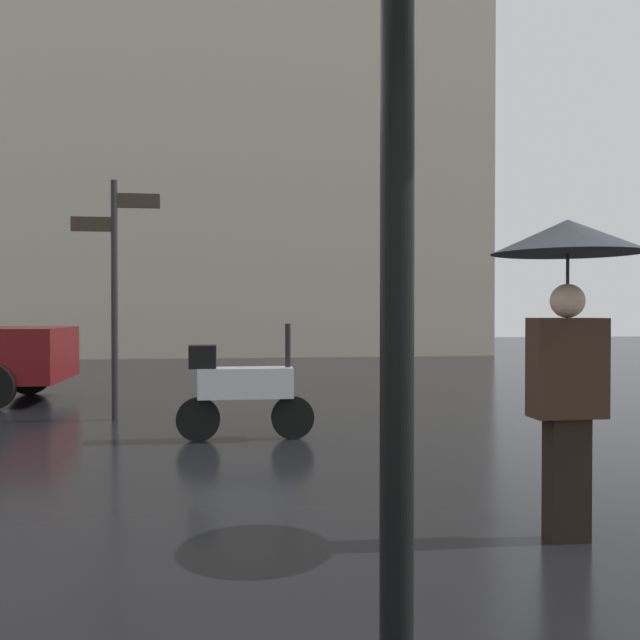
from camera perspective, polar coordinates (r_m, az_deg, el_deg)
The scene contains 4 objects.
pedestrian_with_umbrella at distance 4.27m, azimuth 20.26°, elevation 2.26°, with size 0.90×0.90×1.92m.
parked_scooter at distance 7.19m, azimuth -6.70°, elevation -5.73°, with size 1.46×0.32×1.23m.
street_signpost at distance 8.77m, azimuth -17.02°, elevation 3.67°, with size 1.08×0.08×3.00m.
building_block at distance 21.18m, azimuth -7.29°, elevation 15.74°, with size 15.55×2.17×13.65m, color #B2A893.
Camera 1 is at (-0.02, -2.64, 1.38)m, focal length 37.71 mm.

